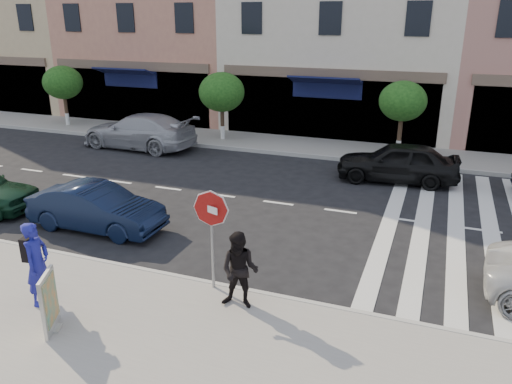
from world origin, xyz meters
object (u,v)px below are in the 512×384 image
object	(u,v)px
stop_sign	(211,217)
photographer	(37,263)
walker	(240,271)
poster_board	(50,303)
car_far_left	(139,131)
car_far_mid	(398,162)
car_near_mid	(96,208)

from	to	relation	value
stop_sign	photographer	bearing A→B (deg)	-129.11
stop_sign	walker	size ratio (longest dim) A/B	1.38
poster_board	stop_sign	bearing A→B (deg)	23.73
car_far_left	photographer	bearing A→B (deg)	27.65
poster_board	car_far_mid	bearing A→B (deg)	41.96
stop_sign	photographer	size ratio (longest dim) A/B	1.27
car_far_mid	walker	bearing A→B (deg)	-16.20
car_near_mid	poster_board	bearing A→B (deg)	-152.09
poster_board	car_far_mid	xyz separation A→B (m)	(5.00, 11.69, 0.00)
car_far_mid	car_far_left	bearing A→B (deg)	-98.54
poster_board	car_far_left	distance (m)	14.01
car_near_mid	car_far_mid	size ratio (longest dim) A/B	0.91
photographer	walker	size ratio (longest dim) A/B	1.09
car_near_mid	car_far_mid	distance (m)	10.35
poster_board	car_far_left	size ratio (longest dim) A/B	0.22
car_near_mid	car_far_left	bearing A→B (deg)	25.65
photographer	car_near_mid	bearing A→B (deg)	10.68
car_near_mid	walker	bearing A→B (deg)	-114.90
photographer	car_far_mid	world-z (taller)	photographer
car_far_mid	poster_board	bearing A→B (deg)	-27.45
car_near_mid	car_far_left	world-z (taller)	car_far_left
walker	car_far_left	bearing A→B (deg)	125.80
car_far_mid	stop_sign	bearing A→B (deg)	-21.48
car_far_left	walker	bearing A→B (deg)	44.20
walker	car_far_mid	bearing A→B (deg)	72.77
stop_sign	car_near_mid	xyz separation A→B (m)	(-4.48, 1.97, -1.14)
stop_sign	car_far_left	xyz separation A→B (m)	(-8.42, 10.10, -1.00)
stop_sign	walker	bearing A→B (deg)	-8.99
poster_board	car_near_mid	bearing A→B (deg)	93.21
photographer	car_far_mid	xyz separation A→B (m)	(5.86, 11.01, -0.30)
stop_sign	car_near_mid	world-z (taller)	stop_sign
car_far_left	car_far_mid	world-z (taller)	car_far_left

